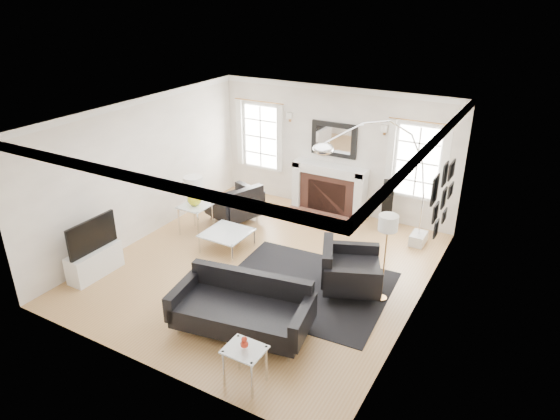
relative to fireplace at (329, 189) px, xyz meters
The scene contains 25 objects.
floor 2.84m from the fireplace, 90.00° to the right, with size 6.00×6.00×0.00m, color #AD7B48.
back_wall 0.88m from the fireplace, 90.00° to the left, with size 5.50×0.04×2.80m, color white.
front_wall 5.85m from the fireplace, 90.00° to the right, with size 5.50×0.04×2.80m, color white.
left_wall 4.01m from the fireplace, 134.58° to the right, with size 0.04×6.00×2.80m, color white.
right_wall 4.01m from the fireplace, 45.42° to the right, with size 0.04×6.00×2.80m, color white.
ceiling 3.59m from the fireplace, 90.00° to the right, with size 5.50×6.00×0.02m, color white.
crown_molding 3.55m from the fireplace, 90.00° to the right, with size 5.50×6.00×0.12m, color white.
fireplace is the anchor object (origin of this frame).
mantel_mirror 1.12m from the fireplace, 90.00° to the left, with size 1.05×0.07×0.75m.
window_left 2.07m from the fireplace, behind, with size 1.24×0.15×1.62m.
window_right 2.07m from the fireplace, ahead, with size 1.24×0.15×1.62m.
gallery_wall 3.26m from the fireplace, 28.83° to the right, with size 0.04×1.73×1.29m.
tv_unit 5.12m from the fireplace, 118.55° to the right, with size 0.35×1.00×1.09m.
area_rug 3.21m from the fireplace, 72.41° to the right, with size 2.76×2.30×0.01m, color black.
sofa 4.53m from the fireplace, 81.48° to the right, with size 2.17×1.27×0.67m.
armchair_left 2.11m from the fireplace, 136.84° to the right, with size 1.20×1.28×0.70m.
armchair_right 3.22m from the fireplace, 59.81° to the right, with size 1.26×1.32×0.71m.
coffee_table 2.76m from the fireplace, 110.45° to the right, with size 0.84×0.84×0.37m.
side_table_left 3.01m from the fireplace, 129.63° to the right, with size 0.57×0.57×0.63m.
nesting_table 5.56m from the fireplace, 76.36° to the right, with size 0.50×0.42×0.55m.
gourd_lamp 3.04m from the fireplace, 129.63° to the right, with size 0.39×0.39×0.62m.
orange_vase 5.56m from the fireplace, 76.36° to the right, with size 0.10×0.10×0.17m.
arc_floor_lamp 2.05m from the fireplace, 39.27° to the right, with size 1.86×1.73×2.64m.
stick_floor_lamp 3.58m from the fireplace, 50.95° to the right, with size 0.31×0.31×1.51m.
speaker_tower 1.41m from the fireplace, ahead, with size 0.21×0.21×1.06m, color black.
Camera 1 is at (4.15, -6.71, 4.72)m, focal length 32.00 mm.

